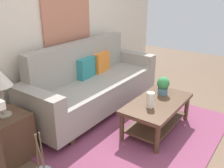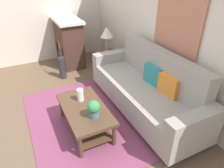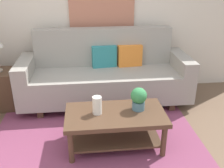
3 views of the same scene
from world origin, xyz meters
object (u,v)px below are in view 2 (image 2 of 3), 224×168
Objects in this scene: potted_plant_tabletop at (94,109)px; framed_painting at (178,20)px; coffee_table at (85,114)px; table_lamp at (107,33)px; throw_pillow_teal at (153,75)px; side_table at (107,64)px; fireplace at (69,42)px; couch at (146,89)px; tabletop_vase at (80,95)px; floor_vase at (62,68)px; throw_pillow_orange at (169,85)px.

potted_plant_tabletop is 1.83m from framed_painting.
coffee_table is 2.02m from table_lamp.
throw_pillow_teal is at bearing 5.28° from table_lamp.
side_table is at bearing 144.60° from coffee_table.
fireplace reaches higher than throw_pillow_teal.
table_lamp is (-1.53, -0.02, 0.56)m from couch.
coffee_table is at bearing -3.44° from tabletop_vase.
side_table is at bearing 72.93° from floor_vase.
throw_pillow_teal is 1.57m from table_lamp.
throw_pillow_teal reaches higher than side_table.
table_lamp is at bearing 141.12° from tabletop_vase.
framed_painting is (-0.02, 1.58, 1.22)m from coffee_table.
coffee_table is at bearing -168.84° from potted_plant_tabletop.
couch is at bearing 13.79° from fireplace.
fireplace is at bearing -148.26° from side_table.
throw_pillow_orange is 0.64× the size of side_table.
fireplace is (-2.51, 0.51, 0.27)m from coffee_table.
table_lamp reaches higher than throw_pillow_orange.
coffee_table is 1.96× the size of side_table.
fireplace reaches higher than coffee_table.
potted_plant_tabletop is at bearing -95.02° from throw_pillow_orange.
throw_pillow_teal reaches higher than tabletop_vase.
floor_vase is at bearing -141.38° from framed_painting.
coffee_table is 2.19× the size of floor_vase.
floor_vase is (-1.83, -1.12, -0.43)m from throw_pillow_teal.
throw_pillow_orange is 1.96m from side_table.
tabletop_vase is at bearing -114.77° from throw_pillow_orange.
throw_pillow_teal is at bearing 103.51° from potted_plant_tabletop.
potted_plant_tabletop is at bearing -30.04° from table_lamp.
framed_painting is (-0.39, 0.34, 0.86)m from throw_pillow_orange.
fireplace is 2.31× the size of floor_vase.
potted_plant_tabletop reaches higher than coffee_table.
fireplace is (-0.96, -0.59, -0.41)m from table_lamp.
throw_pillow_teal is 0.92m from framed_painting.
fireplace is at bearing -166.21° from couch.
couch is 1.12m from tabletop_vase.
framed_painting reaches higher than side_table.
table_lamp is (0.00, 0.00, 0.71)m from side_table.
tabletop_vase is at bearing -38.88° from side_table.
throw_pillow_teal is 1.23m from potted_plant_tabletop.
fireplace reaches higher than floor_vase.
tabletop_vase is 0.36× the size of side_table.
throw_pillow_orange is at bearing 84.98° from potted_plant_tabletop.
side_table is at bearing -179.37° from couch.
potted_plant_tabletop reaches higher than floor_vase.
throw_pillow_teal is 1.80× the size of tabletop_vase.
floor_vase is at bearing -107.07° from table_lamp.
table_lamp is (-1.55, 1.10, 0.68)m from coffee_table.
tabletop_vase is 2.36m from fireplace.
couch is at bearing -90.00° from framed_painting.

